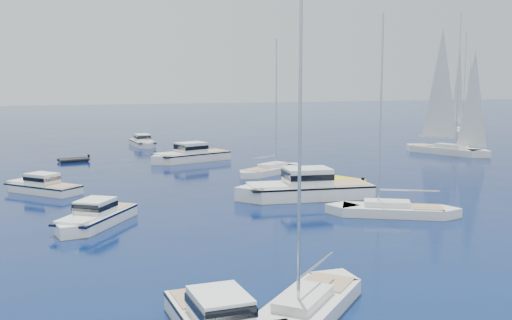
% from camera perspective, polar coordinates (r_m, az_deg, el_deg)
% --- Properties ---
extents(ground, '(400.00, 400.00, 0.00)m').
position_cam_1_polar(ground, '(38.11, 12.95, -7.73)').
color(ground, '#082152').
rests_on(ground, ground).
extents(motor_cruiser_left, '(6.94, 8.62, 2.26)m').
position_cam_1_polar(motor_cruiser_left, '(43.70, -14.49, -5.80)').
color(motor_cruiser_left, white).
rests_on(motor_cruiser_left, ground).
extents(motor_cruiser_centre, '(12.54, 4.96, 3.21)m').
position_cam_1_polar(motor_cruiser_centre, '(51.85, 4.42, -3.48)').
color(motor_cruiser_centre, white).
rests_on(motor_cruiser_centre, ground).
extents(motor_cruiser_far_l, '(7.46, 7.79, 2.17)m').
position_cam_1_polar(motor_cruiser_far_l, '(57.30, -18.97, -2.81)').
color(motor_cruiser_far_l, white).
rests_on(motor_cruiser_far_l, ground).
extents(motor_cruiser_distant, '(11.33, 6.89, 2.85)m').
position_cam_1_polar(motor_cruiser_distant, '(74.53, -6.06, -0.11)').
color(motor_cruiser_distant, silver).
rests_on(motor_cruiser_distant, ground).
extents(motor_cruiser_horizon, '(3.20, 8.53, 2.19)m').
position_cam_1_polar(motor_cruiser_horizon, '(91.88, -10.28, 1.26)').
color(motor_cruiser_horizon, silver).
rests_on(motor_cruiser_horizon, ground).
extents(sailboat_fore, '(8.91, 9.05, 14.82)m').
position_cam_1_polar(sailboat_fore, '(27.17, 4.67, -13.90)').
color(sailboat_fore, silver).
rests_on(sailboat_fore, ground).
extents(sailboat_mid_r, '(10.19, 7.10, 14.90)m').
position_cam_1_polar(sailboat_mid_r, '(46.45, 12.31, -4.94)').
color(sailboat_mid_r, white).
rests_on(sailboat_mid_r, ground).
extents(sailboat_centre, '(9.61, 7.31, 14.32)m').
position_cam_1_polar(sailboat_centre, '(64.77, 1.30, -1.24)').
color(sailboat_centre, white).
rests_on(sailboat_centre, ground).
extents(sailboat_sails_r, '(8.27, 12.98, 18.74)m').
position_cam_1_polar(sailboat_sails_r, '(85.17, 16.95, 0.56)').
color(sailboat_sails_r, white).
rests_on(sailboat_sails_r, ground).
extents(sailboat_sails_far, '(5.64, 12.68, 18.06)m').
position_cam_1_polar(sailboat_sails_far, '(114.10, 18.01, 2.22)').
color(sailboat_sails_far, silver).
rests_on(sailboat_sails_far, ground).
extents(tender_yellow, '(3.57, 4.45, 0.95)m').
position_cam_1_polar(tender_yellow, '(59.57, 8.18, -2.09)').
color(tender_yellow, yellow).
rests_on(tender_yellow, ground).
extents(tender_grey_far, '(3.97, 2.75, 0.95)m').
position_cam_1_polar(tender_grey_far, '(76.74, -16.29, -0.16)').
color(tender_grey_far, black).
rests_on(tender_grey_far, ground).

